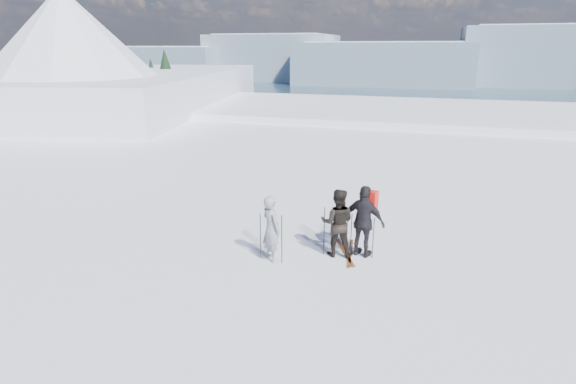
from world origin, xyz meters
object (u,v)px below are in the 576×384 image
object	(u,v)px
skier_grey	(271,228)
skier_dark	(337,223)
skis_loose	(348,253)
skier_pack	(364,222)

from	to	relation	value
skier_grey	skier_dark	distance (m)	1.73
skier_grey	skis_loose	size ratio (longest dim) A/B	1.02
skier_grey	skier_dark	world-z (taller)	skier_dark
skier_pack	skier_grey	bearing A→B (deg)	39.59
skier_grey	skier_pack	world-z (taller)	skier_pack
skier_grey	skier_pack	size ratio (longest dim) A/B	0.90
skier_dark	skis_loose	size ratio (longest dim) A/B	1.07
skier_dark	skier_pack	distance (m)	0.68
skier_grey	skier_pack	xyz separation A→B (m)	(2.23, 0.90, 0.09)
skier_dark	skier_pack	xyz separation A→B (m)	(0.67, 0.14, 0.05)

